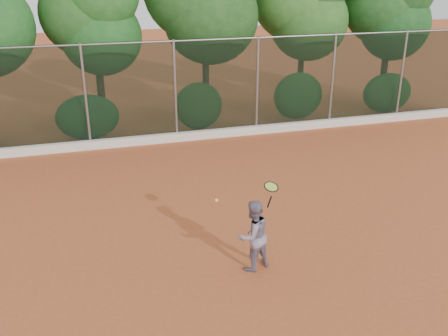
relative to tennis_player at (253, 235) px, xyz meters
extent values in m
plane|color=#B3532A|center=(0.11, 1.45, -0.76)|extent=(80.00, 80.00, 0.00)
cube|color=silver|center=(0.11, 8.27, -0.61)|extent=(24.00, 0.20, 0.30)
imported|color=gray|center=(0.00, 0.00, 0.00)|extent=(0.89, 0.79, 1.51)
cube|color=black|center=(0.11, 8.45, 0.99)|extent=(24.00, 0.01, 3.50)
cylinder|color=gray|center=(0.11, 8.45, 2.69)|extent=(24.00, 0.06, 0.06)
cylinder|color=gray|center=(-2.89, 8.45, 0.99)|extent=(0.09, 0.09, 3.50)
cylinder|color=gray|center=(0.11, 8.45, 0.99)|extent=(0.09, 0.09, 3.50)
cylinder|color=gray|center=(3.11, 8.45, 0.99)|extent=(0.09, 0.09, 3.50)
cylinder|color=gray|center=(6.11, 8.45, 0.99)|extent=(0.09, 0.09, 3.50)
cylinder|color=gray|center=(9.11, 8.45, 0.99)|extent=(0.09, 0.09, 3.50)
cylinder|color=#3C2517|center=(-2.29, 10.75, 0.44)|extent=(0.28, 0.28, 2.40)
ellipsoid|color=#1C531D|center=(-2.09, 10.65, 2.64)|extent=(2.90, 2.40, 2.80)
ellipsoid|color=#21511B|center=(-2.59, 10.95, 3.44)|extent=(3.20, 2.70, 3.10)
cylinder|color=#422619|center=(1.71, 10.45, 0.74)|extent=(0.26, 0.26, 3.00)
ellipsoid|color=#2F6325|center=(1.91, 10.35, 3.24)|extent=(3.60, 3.00, 3.50)
cylinder|color=#422819|center=(5.81, 10.65, 0.59)|extent=(0.24, 0.24, 2.70)
ellipsoid|color=#28581E|center=(6.01, 10.55, 2.94)|extent=(3.20, 2.70, 3.10)
cylinder|color=#3E2518|center=(9.51, 10.25, 0.49)|extent=(0.28, 0.28, 2.50)
ellipsoid|color=#256326|center=(9.71, 10.15, 2.74)|extent=(3.00, 2.50, 2.90)
ellipsoid|color=#2C6A28|center=(9.21, 10.45, 3.54)|extent=(3.30, 2.80, 3.20)
ellipsoid|color=#276628|center=(-2.89, 9.25, 0.09)|extent=(2.20, 1.16, 1.60)
ellipsoid|color=#326626|center=(1.11, 9.25, 0.19)|extent=(1.80, 1.04, 1.76)
ellipsoid|color=#36752C|center=(5.11, 9.25, 0.29)|extent=(2.00, 1.10, 1.84)
ellipsoid|color=#336E29|center=(9.11, 9.25, 0.14)|extent=(2.16, 1.12, 1.64)
cylinder|color=black|center=(0.29, -0.10, 0.76)|extent=(0.07, 0.14, 0.29)
torus|color=black|center=(0.29, -0.16, 1.11)|extent=(0.35, 0.35, 0.13)
cylinder|color=#B1C53A|center=(0.29, -0.16, 1.11)|extent=(0.30, 0.29, 0.09)
sphere|color=#F0FA38|center=(-0.85, -0.35, 1.06)|extent=(0.06, 0.06, 0.06)
camera|label=1|loc=(-3.02, -8.26, 5.06)|focal=40.00mm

